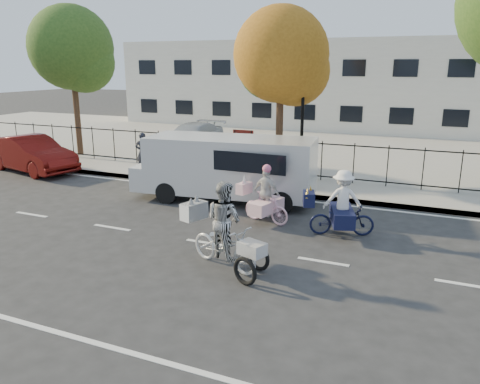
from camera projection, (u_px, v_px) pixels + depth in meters
The scene contains 19 objects.
ground at pixel (208, 243), 11.97m from camera, with size 120.00×120.00×0.00m, color #333334.
road_markings at pixel (208, 243), 11.97m from camera, with size 60.00×9.52×0.01m, color silver, non-canonical shape.
curb at pixel (272, 192), 16.43m from camera, with size 60.00×0.10×0.15m, color #A8A399.
sidewalk at pixel (282, 185), 17.36m from camera, with size 60.00×2.20×0.15m, color #A8A399.
parking_lot at pixel (333, 147), 25.26m from camera, with size 60.00×15.60×0.15m, color #A8A399.
iron_fence at pixel (291, 158), 18.12m from camera, with size 58.00×0.06×1.50m, color black, non-canonical shape.
building at pixel (365, 85), 33.36m from camera, with size 34.00×10.00×6.00m, color silver.
lamppost at pixel (303, 102), 16.99m from camera, with size 0.36×0.36×4.33m.
street_sign at pixel (243, 144), 18.33m from camera, with size 0.85×0.06×1.80m.
zebra_trike at pixel (224, 235), 10.39m from camera, with size 2.30×1.50×1.99m.
unicorn_bike at pixel (265, 201), 13.40m from camera, with size 1.74×1.25×1.72m.
bull_bike at pixel (341, 210), 12.37m from camera, with size 1.97×1.39×1.78m.
white_van at pixel (228, 166), 15.47m from camera, with size 6.19×2.65×2.13m.
red_sedan at pixel (32, 154), 19.75m from camera, with size 1.60×4.59×1.51m, color #550C09.
pedestrian at pixel (143, 153), 18.87m from camera, with size 0.60×0.39×1.64m, color black.
lot_car_a at pixel (191, 138), 23.54m from camera, with size 1.95×4.80×1.39m, color #B6BBBF.
lot_car_b at pixel (190, 141), 23.24m from camera, with size 1.95×4.22×1.17m, color white.
tree_west at pixel (75, 52), 21.71m from camera, with size 3.88×3.88×7.11m.
tree_mid at pixel (285, 60), 17.43m from camera, with size 3.60×3.58×6.56m.
Camera 1 is at (5.14, -9.98, 4.43)m, focal length 35.00 mm.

